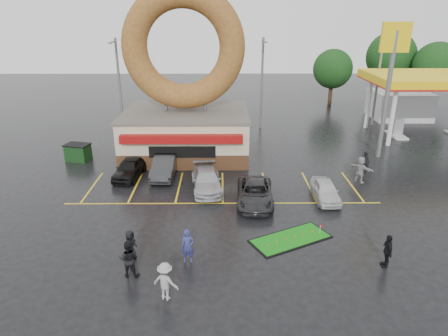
{
  "coord_description": "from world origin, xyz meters",
  "views": [
    {
      "loc": [
        -0.08,
        -19.22,
        11.29
      ],
      "look_at": [
        0.09,
        3.91,
        2.2
      ],
      "focal_mm": 32.0,
      "sensor_mm": 36.0,
      "label": 1
    }
  ],
  "objects_px": {
    "dumpster": "(78,153)",
    "gas_station": "(420,92)",
    "putting_green": "(290,239)",
    "car_dgrey": "(165,166)",
    "car_white": "(325,190)",
    "donut_shop": "(185,102)",
    "streetlight_right": "(378,80)",
    "streetlight_left": "(119,83)",
    "person_cameraman": "(387,251)",
    "car_silver": "(207,180)",
    "person_blue": "(188,246)",
    "shell_sign": "(391,66)",
    "streetlight_mid": "(262,81)",
    "car_grey": "(255,193)",
    "car_black": "(130,168)"
  },
  "relations": [
    {
      "from": "streetlight_mid",
      "to": "person_cameraman",
      "type": "bearing_deg",
      "value": -81.29
    },
    {
      "from": "person_blue",
      "to": "dumpster",
      "type": "height_order",
      "value": "person_blue"
    },
    {
      "from": "donut_shop",
      "to": "shell_sign",
      "type": "bearing_deg",
      "value": -3.47
    },
    {
      "from": "streetlight_mid",
      "to": "streetlight_right",
      "type": "relative_size",
      "value": 1.0
    },
    {
      "from": "streetlight_left",
      "to": "dumpster",
      "type": "xyz_separation_m",
      "value": [
        -1.66,
        -8.64,
        -4.13
      ]
    },
    {
      "from": "car_white",
      "to": "streetlight_left",
      "type": "bearing_deg",
      "value": 135.91
    },
    {
      "from": "gas_station",
      "to": "shell_sign",
      "type": "distance_m",
      "value": 11.93
    },
    {
      "from": "streetlight_right",
      "to": "streetlight_mid",
      "type": "bearing_deg",
      "value": -175.24
    },
    {
      "from": "streetlight_right",
      "to": "car_dgrey",
      "type": "relative_size",
      "value": 2.01
    },
    {
      "from": "gas_station",
      "to": "person_blue",
      "type": "height_order",
      "value": "gas_station"
    },
    {
      "from": "putting_green",
      "to": "streetlight_mid",
      "type": "bearing_deg",
      "value": 88.93
    },
    {
      "from": "streetlight_left",
      "to": "putting_green",
      "type": "height_order",
      "value": "streetlight_left"
    },
    {
      "from": "car_white",
      "to": "putting_green",
      "type": "relative_size",
      "value": 0.77
    },
    {
      "from": "car_black",
      "to": "person_blue",
      "type": "xyz_separation_m",
      "value": [
        5.04,
        -10.64,
        0.16
      ]
    },
    {
      "from": "shell_sign",
      "to": "streetlight_right",
      "type": "height_order",
      "value": "shell_sign"
    },
    {
      "from": "gas_station",
      "to": "car_dgrey",
      "type": "distance_m",
      "value": 27.63
    },
    {
      "from": "car_dgrey",
      "to": "car_grey",
      "type": "xyz_separation_m",
      "value": [
        6.27,
        -4.5,
        -0.07
      ]
    },
    {
      "from": "person_blue",
      "to": "person_cameraman",
      "type": "bearing_deg",
      "value": -3.87
    },
    {
      "from": "putting_green",
      "to": "car_dgrey",
      "type": "bearing_deg",
      "value": 131.34
    },
    {
      "from": "streetlight_right",
      "to": "dumpster",
      "type": "distance_m",
      "value": 29.92
    },
    {
      "from": "dumpster",
      "to": "gas_station",
      "type": "bearing_deg",
      "value": 31.48
    },
    {
      "from": "streetlight_left",
      "to": "person_cameraman",
      "type": "height_order",
      "value": "streetlight_left"
    },
    {
      "from": "donut_shop",
      "to": "car_grey",
      "type": "bearing_deg",
      "value": -62.03
    },
    {
      "from": "streetlight_right",
      "to": "car_dgrey",
      "type": "bearing_deg",
      "value": -145.48
    },
    {
      "from": "car_silver",
      "to": "car_dgrey",
      "type": "bearing_deg",
      "value": 135.5
    },
    {
      "from": "car_black",
      "to": "car_grey",
      "type": "relative_size",
      "value": 0.86
    },
    {
      "from": "donut_shop",
      "to": "putting_green",
      "type": "bearing_deg",
      "value": -64.58
    },
    {
      "from": "donut_shop",
      "to": "streetlight_right",
      "type": "distance_m",
      "value": 21.0
    },
    {
      "from": "gas_station",
      "to": "car_white",
      "type": "relative_size",
      "value": 3.8
    },
    {
      "from": "car_grey",
      "to": "donut_shop",
      "type": "bearing_deg",
      "value": 121.22
    },
    {
      "from": "gas_station",
      "to": "car_silver",
      "type": "relative_size",
      "value": 2.94
    },
    {
      "from": "dumpster",
      "to": "car_silver",
      "type": "bearing_deg",
      "value": -13.94
    },
    {
      "from": "car_silver",
      "to": "person_blue",
      "type": "bearing_deg",
      "value": -100.84
    },
    {
      "from": "donut_shop",
      "to": "person_cameraman",
      "type": "distance_m",
      "value": 19.8
    },
    {
      "from": "shell_sign",
      "to": "streetlight_mid",
      "type": "height_order",
      "value": "shell_sign"
    },
    {
      "from": "streetlight_right",
      "to": "car_white",
      "type": "bearing_deg",
      "value": -117.67
    },
    {
      "from": "shell_sign",
      "to": "person_cameraman",
      "type": "height_order",
      "value": "shell_sign"
    },
    {
      "from": "person_blue",
      "to": "streetlight_mid",
      "type": "bearing_deg",
      "value": 75.18
    },
    {
      "from": "car_silver",
      "to": "dumpster",
      "type": "bearing_deg",
      "value": 144.89
    },
    {
      "from": "car_silver",
      "to": "car_white",
      "type": "xyz_separation_m",
      "value": [
        7.67,
        -1.57,
        -0.06
      ]
    },
    {
      "from": "person_blue",
      "to": "dumpster",
      "type": "xyz_separation_m",
      "value": [
        -9.96,
        14.15,
        -0.21
      ]
    },
    {
      "from": "shell_sign",
      "to": "streetlight_right",
      "type": "distance_m",
      "value": 10.68
    },
    {
      "from": "car_dgrey",
      "to": "car_white",
      "type": "bearing_deg",
      "value": -18.66
    },
    {
      "from": "streetlight_mid",
      "to": "person_cameraman",
      "type": "relative_size",
      "value": 5.4
    },
    {
      "from": "streetlight_mid",
      "to": "person_blue",
      "type": "height_order",
      "value": "streetlight_mid"
    },
    {
      "from": "shell_sign",
      "to": "streetlight_left",
      "type": "bearing_deg",
      "value": 161.01
    },
    {
      "from": "donut_shop",
      "to": "car_black",
      "type": "bearing_deg",
      "value": -125.72
    },
    {
      "from": "shell_sign",
      "to": "person_cameraman",
      "type": "xyz_separation_m",
      "value": [
        -5.29,
        -15.28,
        -6.54
      ]
    },
    {
      "from": "car_silver",
      "to": "person_cameraman",
      "type": "xyz_separation_m",
      "value": [
        8.79,
        -8.83,
        0.16
      ]
    },
    {
      "from": "streetlight_right",
      "to": "car_silver",
      "type": "bearing_deg",
      "value": -136.22
    }
  ]
}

